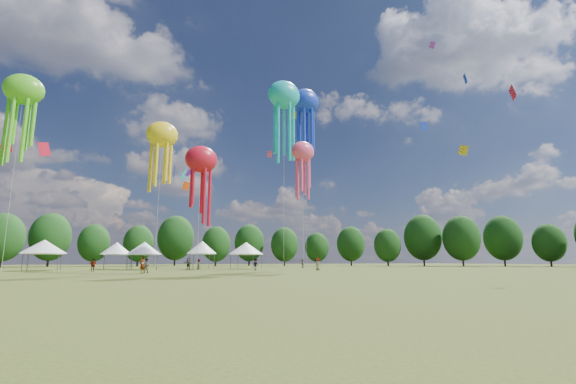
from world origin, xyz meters
name	(u,v)px	position (x,y,z in m)	size (l,w,h in m)	color
ground	(503,301)	(0.00, 0.00, 0.00)	(300.00, 300.00, 0.00)	#384416
spectator_near	(146,266)	(-7.93, 36.44, 0.78)	(0.76, 0.59, 1.56)	gray
spectators_far	(223,264)	(3.60, 47.15, 0.83)	(34.87, 21.06, 1.83)	gray
festival_tents	(157,248)	(-4.91, 54.01, 3.26)	(34.39, 10.44, 4.41)	#47474C
show_kites	(244,122)	(4.72, 42.02, 21.01)	(45.69, 24.35, 32.21)	yellow
small_kites	(213,62)	(-0.24, 41.62, 28.93)	(80.70, 54.53, 46.54)	yellow
treeline	(159,231)	(-3.87, 62.51, 6.54)	(201.57, 95.24, 13.43)	#38281C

